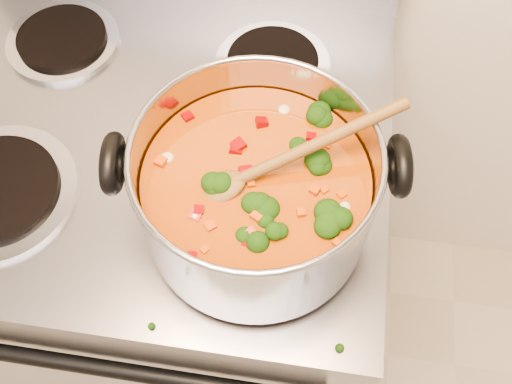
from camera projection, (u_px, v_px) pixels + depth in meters
The scene contains 4 objects.
electric_range at pixel (180, 248), 1.26m from camera, with size 0.74×0.67×1.08m.
stockpot at pixel (256, 192), 0.70m from camera, with size 0.35×0.29×0.17m.
wooden_spoon at pixel (267, 167), 0.66m from camera, with size 0.25×0.14×0.09m.
cooktop_crumbs at pixel (266, 231), 0.77m from camera, with size 0.40×0.25×0.01m.
Camera 1 is at (0.26, 0.67, 1.62)m, focal length 40.00 mm.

